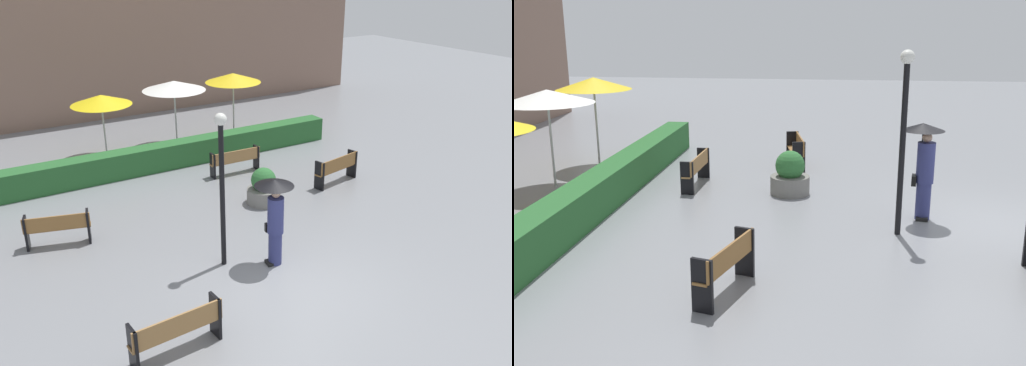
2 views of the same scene
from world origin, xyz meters
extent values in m
plane|color=gray|center=(0.00, 0.00, 0.00)|extent=(60.00, 60.00, 0.00)
cube|color=olive|center=(-4.03, 4.75, 0.47)|extent=(1.61, 0.68, 0.04)
cube|color=olive|center=(-4.07, 4.61, 0.68)|extent=(1.55, 0.48, 0.38)
cube|color=black|center=(-4.75, 4.94, 0.43)|extent=(0.15, 0.35, 0.87)
cube|color=black|center=(-3.32, 4.53, 0.43)|extent=(0.15, 0.35, 0.87)
cube|color=#9E7242|center=(2.19, 6.71, 0.43)|extent=(1.77, 0.28, 0.04)
cube|color=#9E7242|center=(2.18, 6.58, 0.64)|extent=(1.77, 0.09, 0.38)
cube|color=black|center=(1.36, 6.71, 0.42)|extent=(0.07, 0.33, 0.84)
cube|color=black|center=(3.01, 6.67, 0.42)|extent=(0.07, 0.33, 0.84)
cube|color=olive|center=(4.52, 4.28, 0.47)|extent=(1.75, 0.59, 0.04)
cube|color=olive|center=(4.55, 4.13, 0.70)|extent=(1.71, 0.37, 0.43)
cube|color=black|center=(3.74, 4.11, 0.46)|extent=(0.13, 0.37, 0.92)
cube|color=black|center=(5.32, 4.42, 0.46)|extent=(0.13, 0.37, 0.92)
cube|color=#9E7242|center=(-3.17, -0.54, 0.44)|extent=(1.81, 0.38, 0.04)
cube|color=#9E7242|center=(-3.16, -0.70, 0.68)|extent=(1.80, 0.15, 0.43)
cube|color=black|center=(-4.00, -0.62, 0.45)|extent=(0.08, 0.37, 0.89)
cube|color=black|center=(-2.33, -0.51, 0.45)|extent=(0.08, 0.37, 0.89)
cylinder|color=navy|center=(0.12, 1.13, 0.41)|extent=(0.32, 0.32, 0.82)
cube|color=black|center=(0.06, 1.14, 0.04)|extent=(0.35, 0.30, 0.08)
cylinder|color=navy|center=(0.12, 1.13, 1.27)|extent=(0.38, 0.38, 0.89)
sphere|color=tan|center=(0.12, 1.13, 1.82)|extent=(0.21, 0.21, 0.21)
cube|color=black|center=(0.13, 1.35, 0.87)|extent=(0.29, 0.14, 0.22)
cylinder|color=black|center=(0.13, 1.23, 1.59)|extent=(0.02, 0.02, 0.90)
cone|color=black|center=(0.13, 1.23, 2.04)|extent=(0.92, 0.92, 0.16)
cylinder|color=slate|center=(1.73, 4.18, 0.23)|extent=(0.98, 0.98, 0.46)
sphere|color=#2D6B33|center=(1.73, 4.18, 0.73)|extent=(0.74, 0.74, 0.74)
cylinder|color=black|center=(-0.93, 1.74, 1.72)|extent=(0.12, 0.12, 3.44)
sphere|color=white|center=(-0.93, 1.74, 3.56)|extent=(0.28, 0.28, 0.28)
cylinder|color=silver|center=(-1.00, 10.47, 1.07)|extent=(0.06, 0.06, 2.14)
cone|color=yellow|center=(-1.00, 10.47, 2.14)|extent=(2.12, 2.12, 0.35)
cylinder|color=silver|center=(1.70, 10.33, 1.17)|extent=(0.06, 0.06, 2.35)
cone|color=white|center=(1.70, 10.33, 2.35)|extent=(2.35, 2.35, 0.35)
cylinder|color=silver|center=(4.06, 10.08, 1.21)|extent=(0.06, 0.06, 2.43)
cone|color=yellow|center=(4.06, 10.08, 2.43)|extent=(2.16, 2.16, 0.35)
cube|color=#28602D|center=(0.46, 8.40, 0.43)|extent=(12.93, 0.70, 0.86)
cube|color=#846656|center=(0.00, 16.00, 4.55)|extent=(28.00, 1.20, 9.09)
camera|label=1|loc=(-6.21, -8.28, 6.81)|focal=38.45mm
camera|label=2|loc=(-12.89, 2.97, 4.32)|focal=42.78mm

